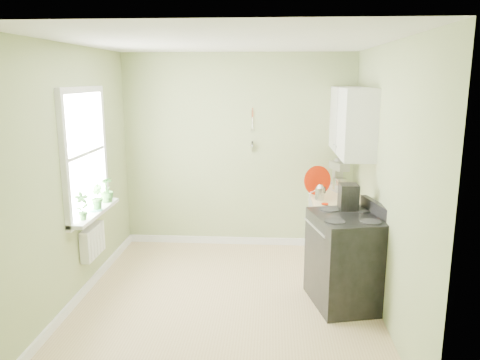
# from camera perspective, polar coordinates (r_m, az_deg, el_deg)

# --- Properties ---
(floor) EXTENTS (3.20, 3.60, 0.02)m
(floor) POSITION_cam_1_polar(r_m,az_deg,el_deg) (5.23, -1.69, -14.60)
(floor) COLOR tan
(floor) RESTS_ON ground
(ceiling) EXTENTS (3.20, 3.60, 0.02)m
(ceiling) POSITION_cam_1_polar(r_m,az_deg,el_deg) (4.68, -1.91, 16.64)
(ceiling) COLOR white
(ceiling) RESTS_ON wall_back
(wall_back) EXTENTS (3.20, 0.02, 2.70)m
(wall_back) POSITION_cam_1_polar(r_m,az_deg,el_deg) (6.54, -0.24, 3.47)
(wall_back) COLOR #A5B279
(wall_back) RESTS_ON floor
(wall_left) EXTENTS (0.02, 3.60, 2.70)m
(wall_left) POSITION_cam_1_polar(r_m,az_deg,el_deg) (5.18, -19.81, 0.37)
(wall_left) COLOR #A5B279
(wall_left) RESTS_ON floor
(wall_right) EXTENTS (0.02, 3.60, 2.70)m
(wall_right) POSITION_cam_1_polar(r_m,az_deg,el_deg) (4.88, 17.36, -0.15)
(wall_right) COLOR #A5B279
(wall_right) RESTS_ON floor
(base_cabinets) EXTENTS (0.60, 1.60, 0.87)m
(base_cabinets) POSITION_cam_1_polar(r_m,az_deg,el_deg) (6.02, 11.73, -6.58)
(base_cabinets) COLOR white
(base_cabinets) RESTS_ON floor
(countertop) EXTENTS (0.64, 1.60, 0.04)m
(countertop) POSITION_cam_1_polar(r_m,az_deg,el_deg) (5.89, 11.83, -2.38)
(countertop) COLOR beige
(countertop) RESTS_ON base_cabinets
(upper_cabinets) EXTENTS (0.35, 1.40, 0.80)m
(upper_cabinets) POSITION_cam_1_polar(r_m,az_deg,el_deg) (5.84, 13.43, 7.01)
(upper_cabinets) COLOR white
(upper_cabinets) RESTS_ON wall_right
(window) EXTENTS (0.06, 1.14, 1.44)m
(window) POSITION_cam_1_polar(r_m,az_deg,el_deg) (5.41, -18.45, 3.10)
(window) COLOR white
(window) RESTS_ON wall_left
(window_sill) EXTENTS (0.18, 1.14, 0.04)m
(window_sill) POSITION_cam_1_polar(r_m,az_deg,el_deg) (5.52, -17.27, -3.77)
(window_sill) COLOR white
(window_sill) RESTS_ON wall_left
(radiator) EXTENTS (0.12, 0.50, 0.35)m
(radiator) POSITION_cam_1_polar(r_m,az_deg,el_deg) (5.58, -17.53, -7.16)
(radiator) COLOR white
(radiator) RESTS_ON wall_left
(wall_utensils) EXTENTS (0.02, 0.14, 0.58)m
(wall_utensils) POSITION_cam_1_polar(r_m,az_deg,el_deg) (6.47, 1.51, 5.29)
(wall_utensils) COLOR beige
(wall_utensils) RESTS_ON wall_back
(stove) EXTENTS (0.86, 0.93, 1.10)m
(stove) POSITION_cam_1_polar(r_m,az_deg,el_deg) (5.11, 12.94, -9.39)
(stove) COLOR black
(stove) RESTS_ON floor
(stand_mixer) EXTENTS (0.30, 0.37, 0.41)m
(stand_mixer) POSITION_cam_1_polar(r_m,az_deg,el_deg) (6.30, 11.94, 0.39)
(stand_mixer) COLOR #B2B2B7
(stand_mixer) RESTS_ON countertop
(kettle) EXTENTS (0.19, 0.11, 0.19)m
(kettle) POSITION_cam_1_polar(r_m,az_deg,el_deg) (5.74, 9.70, -1.47)
(kettle) COLOR silver
(kettle) RESTS_ON countertop
(coffee_maker) EXTENTS (0.20, 0.22, 0.34)m
(coffee_maker) POSITION_cam_1_polar(r_m,az_deg,el_deg) (5.17, 13.03, -2.42)
(coffee_maker) COLOR black
(coffee_maker) RESTS_ON countertop
(red_tray) EXTENTS (0.37, 0.21, 0.37)m
(red_tray) POSITION_cam_1_polar(r_m,az_deg,el_deg) (5.96, 9.43, -0.06)
(red_tray) COLOR #B41900
(red_tray) RESTS_ON countertop
(jar) EXTENTS (0.08, 0.08, 0.08)m
(jar) POSITION_cam_1_polar(r_m,az_deg,el_deg) (5.30, 10.29, -3.26)
(jar) COLOR beige
(jar) RESTS_ON countertop
(plant_a) EXTENTS (0.19, 0.19, 0.30)m
(plant_a) POSITION_cam_1_polar(r_m,az_deg,el_deg) (5.15, -18.72, -3.03)
(plant_a) COLOR #306328
(plant_a) RESTS_ON window_sill
(plant_b) EXTENTS (0.20, 0.21, 0.29)m
(plant_b) POSITION_cam_1_polar(r_m,az_deg,el_deg) (5.52, -17.09, -1.98)
(plant_b) COLOR #306328
(plant_b) RESTS_ON window_sill
(plant_c) EXTENTS (0.24, 0.24, 0.30)m
(plant_c) POSITION_cam_1_polar(r_m,az_deg,el_deg) (5.82, -15.96, -1.13)
(plant_c) COLOR #306328
(plant_c) RESTS_ON window_sill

